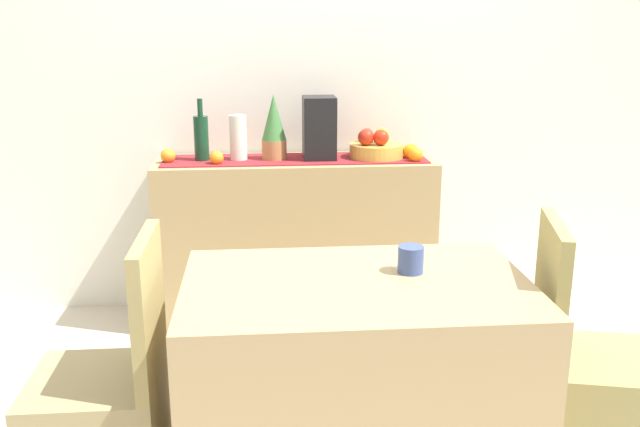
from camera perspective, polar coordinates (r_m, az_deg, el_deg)
name	(u,v)px	position (r m, az deg, el deg)	size (l,w,h in m)	color
ground_plane	(341,408)	(2.96, 1.77, -15.64)	(6.40, 6.40, 0.02)	beige
room_wall_rear	(317,54)	(3.71, -0.22, 12.88)	(6.40, 0.06, 2.70)	silver
sideboard_console	(296,240)	(3.61, -1.98, -2.20)	(1.39, 0.42, 0.85)	tan
table_runner	(295,159)	(3.50, -2.05, 4.47)	(1.31, 0.32, 0.01)	maroon
fruit_bowl	(376,151)	(3.54, 4.62, 5.15)	(0.27, 0.27, 0.07)	gold
apple_center	(381,137)	(3.49, 5.01, 6.21)	(0.08, 0.08, 0.08)	red
apple_right	(367,135)	(3.58, 3.85, 6.42)	(0.07, 0.07, 0.07)	#A7331E
apple_front	(382,135)	(3.56, 5.10, 6.39)	(0.08, 0.08, 0.08)	gold
apple_upper	(366,137)	(3.48, 3.77, 6.23)	(0.08, 0.08, 0.08)	red
wine_bottle	(201,137)	(3.49, -9.68, 6.15)	(0.07, 0.07, 0.31)	#143A24
coffee_maker	(319,128)	(3.48, -0.07, 6.98)	(0.16, 0.18, 0.31)	black
ceramic_vase	(238,138)	(3.48, -6.71, 6.15)	(0.08, 0.08, 0.23)	silver
potted_plant	(274,128)	(3.47, -3.79, 7.01)	(0.12, 0.12, 0.33)	#A97646
orange_loose_end	(416,155)	(3.47, 7.83, 4.76)	(0.07, 0.07, 0.07)	orange
orange_loose_mid	(411,152)	(3.54, 7.43, 5.04)	(0.08, 0.08, 0.08)	orange
orange_loose_near_bowl	(217,158)	(3.41, -8.45, 4.53)	(0.07, 0.07, 0.07)	orange
orange_loose_far	(168,156)	(3.49, -12.32, 4.64)	(0.07, 0.07, 0.07)	orange
dining_table	(355,389)	(2.32, 2.89, -14.13)	(1.08, 0.70, 0.74)	tan
coffee_cup	(411,259)	(2.24, 7.42, -3.74)	(0.08, 0.08, 0.09)	#3A4F8D
chair_by_corner	(591,406)	(2.60, 21.24, -14.43)	(0.48, 0.48, 0.90)	#9F9358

